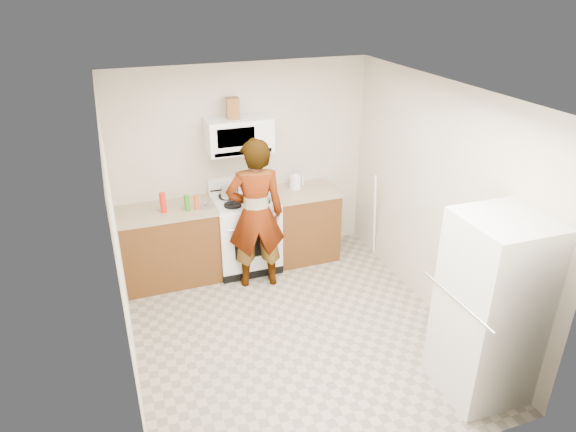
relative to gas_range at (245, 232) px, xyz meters
name	(u,v)px	position (x,y,z in m)	size (l,w,h in m)	color
floor	(294,332)	(0.10, -1.48, -0.49)	(3.60, 3.60, 0.00)	gray
back_wall	(244,165)	(0.10, 0.31, 0.76)	(3.20, 0.02, 2.50)	beige
right_wall	(437,202)	(1.69, -1.48, 0.76)	(0.02, 3.60, 2.50)	beige
cabinet_left	(170,246)	(-0.94, 0.01, -0.04)	(1.12, 0.62, 0.90)	brown
counter_left	(166,211)	(-0.94, 0.01, 0.43)	(1.14, 0.64, 0.04)	tan
cabinet_right	(303,225)	(0.78, 0.01, -0.04)	(0.80, 0.62, 0.90)	brown
counter_right	(304,192)	(0.78, 0.01, 0.43)	(0.82, 0.64, 0.04)	tan
gas_range	(245,232)	(0.00, 0.00, 0.00)	(0.76, 0.65, 1.13)	white
microwave	(239,135)	(0.00, 0.13, 1.21)	(0.76, 0.38, 0.40)	white
person	(256,215)	(0.02, -0.43, 0.43)	(0.66, 0.44, 1.82)	tan
fridge	(491,309)	(1.39, -2.78, 0.36)	(0.70, 0.70, 1.70)	silver
kettle	(295,182)	(0.70, 0.10, 0.53)	(0.14, 0.14, 0.17)	white
jug	(233,108)	(-0.06, 0.13, 1.53)	(0.14, 0.14, 0.24)	brown
saucepan	(230,192)	(-0.15, 0.09, 0.53)	(0.22, 0.22, 0.12)	silver
tray	(262,199)	(0.19, -0.13, 0.47)	(0.25, 0.16, 0.05)	silver
bottle_spray	(163,203)	(-0.97, -0.06, 0.57)	(0.07, 0.07, 0.24)	red
bottle_hot_sauce	(196,202)	(-0.59, -0.10, 0.53)	(0.05, 0.05, 0.17)	#D34B17
bottle_green_cap	(187,203)	(-0.71, -0.10, 0.54)	(0.06, 0.06, 0.19)	#248217
pot_lid	(206,206)	(-0.49, -0.06, 0.46)	(0.22, 0.22, 0.01)	silver
broom	(375,216)	(1.62, -0.36, 0.12)	(0.03, 0.03, 1.20)	white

